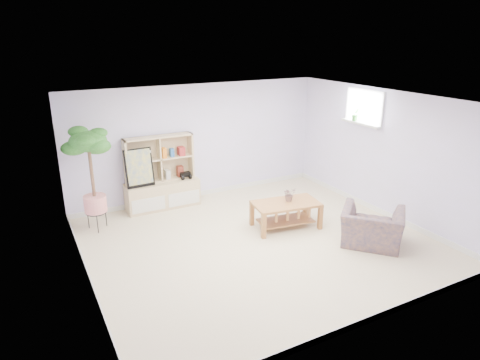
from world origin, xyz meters
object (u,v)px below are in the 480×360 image
storage_unit (161,173)px  armchair (372,225)px  coffee_table (286,215)px  floor_tree (92,180)px

storage_unit → armchair: 4.11m
armchair → storage_unit: bearing=-3.4°
coffee_table → armchair: size_ratio=1.21×
storage_unit → coffee_table: size_ratio=1.24×
coffee_table → armchair: 1.53m
storage_unit → coffee_table: 2.62m
floor_tree → armchair: size_ratio=1.93×
storage_unit → floor_tree: size_ratio=0.78×
storage_unit → armchair: size_ratio=1.50×
storage_unit → armchair: storage_unit is taller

